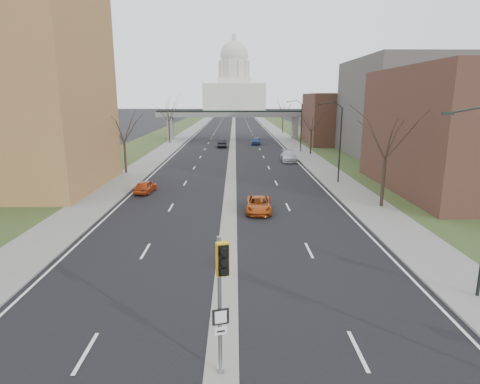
{
  "coord_description": "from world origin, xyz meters",
  "views": [
    {
      "loc": [
        0.48,
        -10.99,
        9.1
      ],
      "look_at": [
        0.78,
        12.54,
        3.58
      ],
      "focal_mm": 30.0,
      "sensor_mm": 36.0,
      "label": 1
    }
  ],
  "objects_px": {
    "car_right_far": "(256,141)",
    "signal_pole_median": "(221,284)",
    "car_right_mid": "(288,156)",
    "car_left_near": "(145,186)",
    "car_left_far": "(222,143)",
    "car_right_near": "(259,204)"
  },
  "relations": [
    {
      "from": "signal_pole_median",
      "to": "car_right_mid",
      "type": "relative_size",
      "value": 0.93
    },
    {
      "from": "car_right_near",
      "to": "car_left_near",
      "type": "bearing_deg",
      "value": 149.7
    },
    {
      "from": "signal_pole_median",
      "to": "car_right_far",
      "type": "relative_size",
      "value": 1.11
    },
    {
      "from": "car_left_far",
      "to": "car_right_far",
      "type": "distance_m",
      "value": 7.97
    },
    {
      "from": "car_right_near",
      "to": "car_right_mid",
      "type": "distance_m",
      "value": 27.46
    },
    {
      "from": "signal_pole_median",
      "to": "car_left_far",
      "type": "height_order",
      "value": "signal_pole_median"
    },
    {
      "from": "car_left_near",
      "to": "car_left_far",
      "type": "height_order",
      "value": "car_left_far"
    },
    {
      "from": "car_left_far",
      "to": "car_right_far",
      "type": "xyz_separation_m",
      "value": [
        6.69,
        4.34,
        -0.04
      ]
    },
    {
      "from": "car_right_mid",
      "to": "car_right_far",
      "type": "distance_m",
      "value": 22.5
    },
    {
      "from": "signal_pole_median",
      "to": "car_right_mid",
      "type": "height_order",
      "value": "signal_pole_median"
    },
    {
      "from": "car_left_near",
      "to": "car_right_mid",
      "type": "relative_size",
      "value": 0.7
    },
    {
      "from": "car_right_far",
      "to": "car_left_far",
      "type": "bearing_deg",
      "value": -142.7
    },
    {
      "from": "signal_pole_median",
      "to": "car_left_near",
      "type": "distance_m",
      "value": 28.43
    },
    {
      "from": "signal_pole_median",
      "to": "car_left_far",
      "type": "xyz_separation_m",
      "value": [
        -2.04,
        64.7,
        -2.61
      ]
    },
    {
      "from": "car_right_mid",
      "to": "car_right_far",
      "type": "height_order",
      "value": "car_right_mid"
    },
    {
      "from": "car_right_near",
      "to": "car_right_mid",
      "type": "bearing_deg",
      "value": 80.15
    },
    {
      "from": "car_left_far",
      "to": "car_right_far",
      "type": "bearing_deg",
      "value": -149.23
    },
    {
      "from": "car_right_near",
      "to": "signal_pole_median",
      "type": "bearing_deg",
      "value": -94.06
    },
    {
      "from": "car_right_far",
      "to": "signal_pole_median",
      "type": "bearing_deg",
      "value": -89.5
    },
    {
      "from": "signal_pole_median",
      "to": "car_left_near",
      "type": "xyz_separation_m",
      "value": [
        -8.41,
        27.02,
        -2.77
      ]
    },
    {
      "from": "car_left_far",
      "to": "car_right_mid",
      "type": "relative_size",
      "value": 0.92
    },
    {
      "from": "signal_pole_median",
      "to": "car_left_near",
      "type": "bearing_deg",
      "value": 91.78
    }
  ]
}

